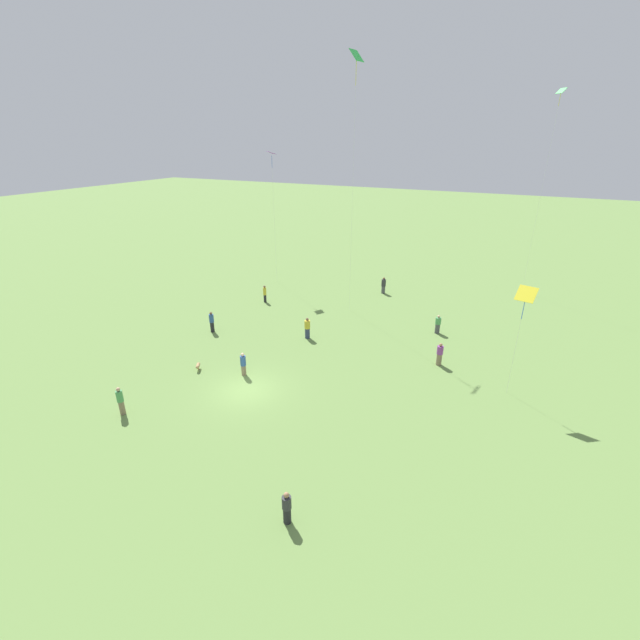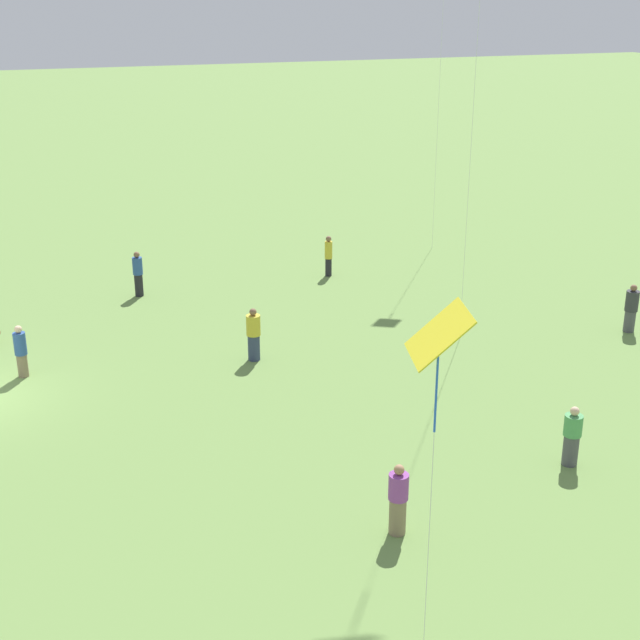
# 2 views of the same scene
# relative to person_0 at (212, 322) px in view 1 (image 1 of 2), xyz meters

# --- Properties ---
(ground_plane) EXTENTS (240.00, 240.00, 0.00)m
(ground_plane) POSITION_rel_person_0_xyz_m (6.38, 8.01, -0.92)
(ground_plane) COLOR #6B8E47
(person_0) EXTENTS (0.47, 0.47, 1.85)m
(person_0) POSITION_rel_person_0_xyz_m (0.00, 0.00, 0.00)
(person_0) COLOR #232328
(person_0) RESTS_ON ground_plane
(person_1) EXTENTS (0.67, 0.67, 1.66)m
(person_1) POSITION_rel_person_0_xyz_m (-8.24, 17.53, -0.12)
(person_1) COLOR #4C4C51
(person_1) RESTS_ON ground_plane
(person_2) EXTENTS (0.41, 0.41, 1.77)m
(person_2) POSITION_rel_person_0_xyz_m (-8.12, 0.16, -0.02)
(person_2) COLOR #232328
(person_2) RESTS_ON ground_plane
(person_3) EXTENTS (0.63, 0.63, 1.82)m
(person_3) POSITION_rel_person_0_xyz_m (-2.48, 7.96, -0.03)
(person_3) COLOR #333D5B
(person_3) RESTS_ON ground_plane
(person_4) EXTENTS (0.52, 0.52, 1.76)m
(person_4) POSITION_rel_person_0_xyz_m (-2.69, 18.80, -0.06)
(person_4) COLOR #847056
(person_4) RESTS_ON ground_plane
(person_5) EXTENTS (0.46, 0.46, 1.73)m
(person_5) POSITION_rel_person_0_xyz_m (4.83, 6.69, -0.06)
(person_5) COLOR #847056
(person_5) RESTS_ON ground_plane
(person_6) EXTENTS (0.45, 0.45, 1.86)m
(person_6) POSITION_rel_person_0_xyz_m (11.90, 2.77, 0.01)
(person_6) COLOR #847056
(person_6) RESTS_ON ground_plane
(person_7) EXTENTS (0.56, 0.56, 1.68)m
(person_7) POSITION_rel_person_0_xyz_m (14.43, 15.76, -0.09)
(person_7) COLOR #232328
(person_7) RESTS_ON ground_plane
(person_8) EXTENTS (0.49, 0.49, 1.78)m
(person_8) POSITION_rel_person_0_xyz_m (-15.95, 10.15, -0.05)
(person_8) COLOR #4C4C51
(person_8) RESTS_ON ground_plane
(kite_2) EXTENTS (1.27, 0.96, 21.80)m
(kite_2) POSITION_rel_person_0_xyz_m (-9.84, 8.72, 19.47)
(kite_2) COLOR green
(kite_2) RESTS_ON ground_plane
(kite_4) EXTENTS (1.08, 1.27, 7.29)m
(kite_4) POSITION_rel_person_0_xyz_m (-0.90, 23.63, 5.83)
(kite_4) COLOR yellow
(kite_4) RESTS_ON ground_plane
(kite_5) EXTENTS (1.24, 1.24, 14.13)m
(kite_5) POSITION_rel_person_0_xyz_m (-14.34, -2.22, 12.39)
(kite_5) COLOR purple
(kite_5) RESTS_ON ground_plane
(kite_6) EXTENTS (0.92, 0.93, 19.62)m
(kite_6) POSITION_rel_person_0_xyz_m (-22.90, 23.60, 16.81)
(kite_6) COLOR green
(kite_6) RESTS_ON ground_plane
(dog_0) EXTENTS (0.66, 0.51, 0.49)m
(dog_0) POSITION_rel_person_0_xyz_m (5.74, 3.33, -0.58)
(dog_0) COLOR tan
(dog_0) RESTS_ON ground_plane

